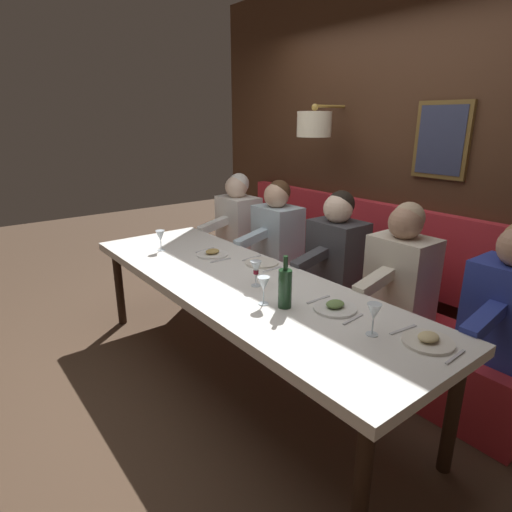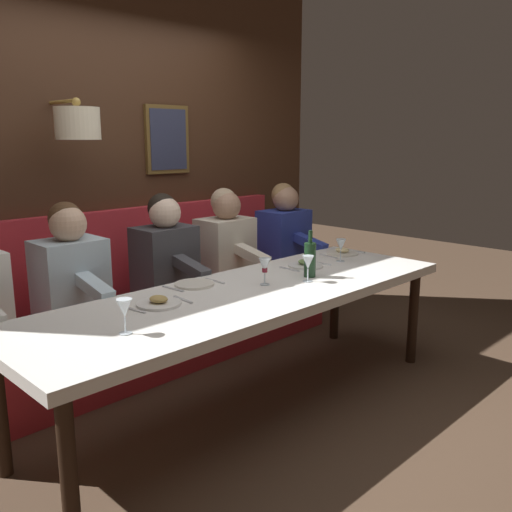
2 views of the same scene
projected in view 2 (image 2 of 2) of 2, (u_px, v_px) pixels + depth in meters
name	position (u px, v px, depth m)	size (l,w,h in m)	color
ground_plane	(249.00, 406.00, 3.35)	(12.00, 12.00, 0.00)	#4C3828
dining_table	(249.00, 300.00, 3.21)	(0.90, 2.85, 0.74)	silver
banquette_bench	(162.00, 336.00, 3.92)	(0.52, 3.05, 0.45)	red
back_wall_panel	(111.00, 172.00, 4.07)	(0.59, 4.25, 2.90)	#422819
diner_nearest	(284.00, 233.00, 4.68)	(0.60, 0.40, 0.79)	#283893
diner_near	(226.00, 243.00, 4.21)	(0.60, 0.40, 0.79)	beige
diner_middle	(165.00, 254.00, 3.82)	(0.60, 0.40, 0.79)	#3D3D42
diner_far	(71.00, 271.00, 3.33)	(0.60, 0.40, 0.79)	silver
place_setting_0	(195.00, 284.00, 3.30)	(0.24, 0.31, 0.01)	silver
place_setting_1	(306.00, 265.00, 3.78)	(0.24, 0.31, 0.05)	silver
place_setting_2	(342.00, 252.00, 4.18)	(0.24, 0.32, 0.05)	silver
place_setting_3	(159.00, 302.00, 2.91)	(0.24, 0.32, 0.05)	white
wine_glass_0	(341.00, 245.00, 3.92)	(0.07, 0.07, 0.16)	silver
wine_glass_1	(308.00, 263.00, 3.36)	(0.07, 0.07, 0.16)	silver
wine_glass_2	(124.00, 309.00, 2.46)	(0.07, 0.07, 0.16)	silver
wine_glass_3	(265.00, 266.00, 3.29)	(0.07, 0.07, 0.16)	silver
wine_bottle	(310.00, 259.00, 3.48)	(0.08, 0.08, 0.30)	#19381E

